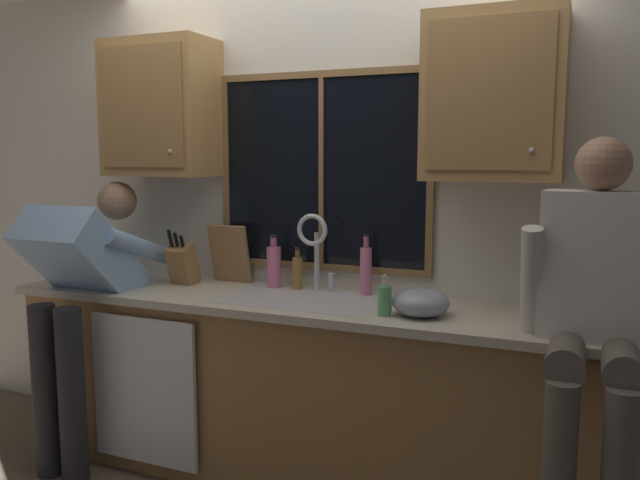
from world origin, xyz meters
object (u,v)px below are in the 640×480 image
Objects in this scene: person_sitting_on_counter at (596,296)px; bottle_tall_clear at (366,270)px; cutting_board at (230,254)px; soap_dispenser at (385,300)px; person_standing at (81,289)px; mixing_bowl at (421,302)px; bottle_amber_small at (298,272)px; bottle_green_glass at (274,266)px; knife_block at (183,264)px.

bottle_tall_clear is (-1.04, 0.48, -0.06)m from person_sitting_on_counter.
cutting_board is 1.05× the size of bottle_tall_clear.
soap_dispenser is (-0.84, 0.12, -0.11)m from person_sitting_on_counter.
person_standing is 5.87× the size of mixing_bowl.
mixing_bowl is at bearing 25.84° from soap_dispenser.
person_sitting_on_counter is 5.03× the size of mixing_bowl.
bottle_amber_small is at bearing -178.18° from bottle_tall_clear.
soap_dispenser is (0.99, -0.37, -0.09)m from cutting_board.
mixing_bowl is (1.14, -0.30, -0.10)m from cutting_board.
bottle_amber_small is at bearing 25.03° from person_standing.
person_sitting_on_counter reaches higher than person_standing.
cutting_board reaches higher than bottle_tall_clear.
mixing_bowl is 0.81× the size of bottle_tall_clear.
person_standing is 8.04× the size of soap_dispenser.
person_standing is 5.26× the size of bottle_green_glass.
person_standing is 1.11m from bottle_amber_small.
knife_block is at bearing 169.08° from soap_dispenser.
cutting_board is at bearing 165.17° from mixing_bowl.
person_sitting_on_counter is 3.92× the size of knife_block.
knife_block is 1.36m from mixing_bowl.
knife_block is at bearing -147.01° from cutting_board.
bottle_green_glass is 0.51m from bottle_tall_clear.
bottle_amber_small is (-0.72, 0.28, 0.03)m from mixing_bowl.
mixing_bowl is at bearing -18.06° from bottle_green_glass.
bottle_green_glass is at bearing 154.02° from soap_dispenser.
knife_block is 1.04× the size of bottle_tall_clear.
person_standing is 0.78m from cutting_board.
knife_block reaches higher than bottle_amber_small.
cutting_board reaches higher than soap_dispenser.
knife_block is at bearing 43.08° from person_standing.
person_standing is 4.57× the size of knife_block.
person_standing is 2.43m from person_sitting_on_counter.
cutting_board is 1.77× the size of soap_dispenser.
mixing_bowl is 1.13× the size of bottle_amber_small.
cutting_board reaches higher than knife_block.
cutting_board is 1.18m from mixing_bowl.
cutting_board is 1.29× the size of mixing_bowl.
bottle_tall_clear is at bearing 7.32° from knife_block.
person_sitting_on_counter reaches higher than cutting_board.
bottle_tall_clear is at bearing 155.43° from person_sitting_on_counter.
cutting_board is at bearing 159.60° from soap_dispenser.
knife_block is 1.00m from bottle_tall_clear.
bottle_tall_clear reaches higher than knife_block.
soap_dispenser is (-0.14, -0.07, 0.01)m from mixing_bowl.
bottle_green_glass is (0.28, -0.02, -0.04)m from cutting_board.
soap_dispenser is 0.83× the size of bottle_amber_small.
person_standing is 1.46m from bottle_tall_clear.
person_sitting_on_counter is 3.90× the size of cutting_board.
person_sitting_on_counter is at bearing -7.97° from soap_dispenser.
bottle_amber_small is (-1.41, 0.47, -0.09)m from person_sitting_on_counter.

